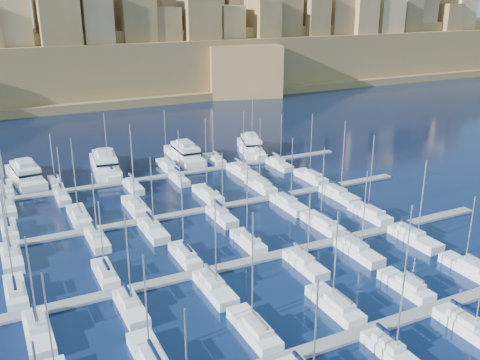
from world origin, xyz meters
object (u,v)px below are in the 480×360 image
sailboat_2 (254,329)px  motor_yacht_b (105,164)px  motor_yacht_a (26,174)px  motor_yacht_c (185,154)px  sailboat_4 (406,286)px  motor_yacht_d (251,146)px

sailboat_2 → motor_yacht_b: sailboat_2 is taller
motor_yacht_a → motor_yacht_c: 36.39m
motor_yacht_b → motor_yacht_c: size_ratio=1.08×
sailboat_4 → motor_yacht_b: (-24.44, 71.04, 1.00)m
sailboat_2 → motor_yacht_c: bearing=75.6°
sailboat_2 → motor_yacht_b: (-1.19, 70.70, 0.96)m
sailboat_2 → motor_yacht_a: (-18.31, 70.45, 0.96)m
sailboat_4 → motor_yacht_d: 70.90m
motor_yacht_c → motor_yacht_d: (17.72, -0.74, -0.00)m
sailboat_2 → motor_yacht_a: sailboat_2 is taller
motor_yacht_b → motor_yacht_d: 37.00m
sailboat_2 → sailboat_4: 23.26m
motor_yacht_a → motor_yacht_b: same height
sailboat_2 → motor_yacht_c: 72.47m
sailboat_2 → sailboat_4: size_ratio=1.25×
motor_yacht_c → motor_yacht_b: bearing=178.4°
sailboat_2 → motor_yacht_d: size_ratio=0.97×
motor_yacht_b → motor_yacht_d: bearing=-2.0°
sailboat_4 → motor_yacht_b: size_ratio=0.67×
motor_yacht_c → motor_yacht_d: 17.74m
motor_yacht_c → motor_yacht_d: bearing=-2.4°
sailboat_2 → sailboat_4: bearing=-0.8°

